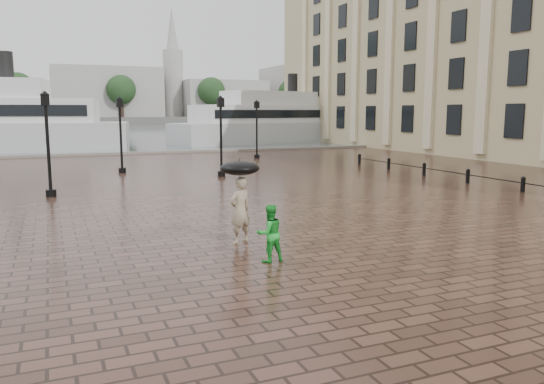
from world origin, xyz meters
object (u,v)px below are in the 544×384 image
Objects in this scene: street_lamps at (128,134)px; child_pedestrian at (270,233)px; adult_pedestrian at (240,210)px; ferry_far at (273,122)px.

street_lamps reaches higher than child_pedestrian.
ferry_far is at bearing -133.55° from adult_pedestrian.
street_lamps is 18.62m from adult_pedestrian.
ferry_far reaches higher than adult_pedestrian.
child_pedestrian is (0.55, -20.62, -1.61)m from street_lamps.
ferry_far reaches higher than street_lamps.
adult_pedestrian reaches higher than child_pedestrian.
adult_pedestrian is 0.07× the size of ferry_far.
child_pedestrian is 0.06× the size of ferry_far.
street_lamps is 11.41× the size of adult_pedestrian.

